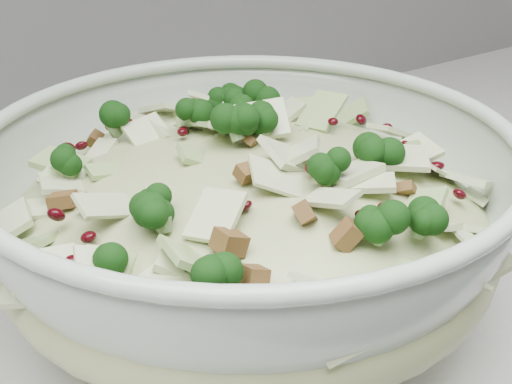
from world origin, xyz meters
The scene contains 2 objects.
mixing_bowl centered at (-0.70, 1.60, 0.98)m, with size 0.39×0.39×0.15m.
salad centered at (-0.70, 1.60, 1.00)m, with size 0.45×0.45×0.15m.
Camera 1 is at (-0.94, 1.24, 1.23)m, focal length 50.00 mm.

